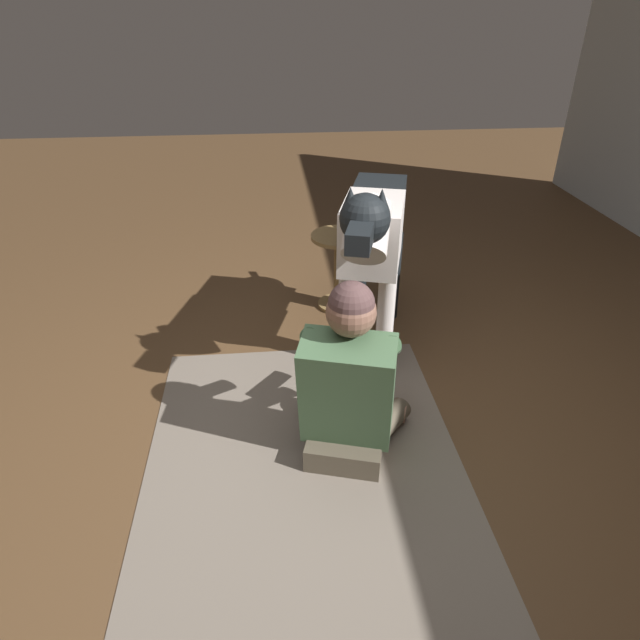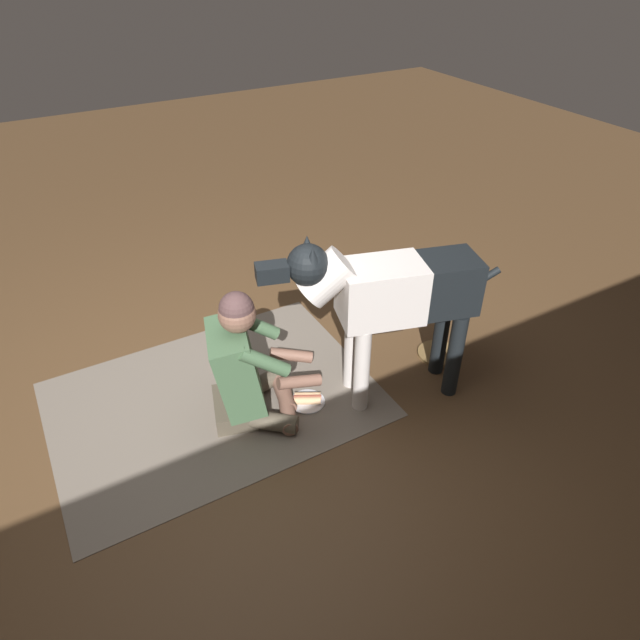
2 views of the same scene
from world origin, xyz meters
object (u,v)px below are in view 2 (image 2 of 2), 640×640
Objects in this scene: hot_dog_on_plate at (308,399)px; round_side_table at (443,319)px; person_sitting_on_floor at (245,368)px; large_dog at (390,296)px.

round_side_table reaches higher than hot_dog_on_plate.
hot_dog_on_plate is (-0.36, 0.10, -0.34)m from person_sitting_on_floor.
hot_dog_on_plate is 1.06m from round_side_table.
hot_dog_on_plate is 0.42× the size of round_side_table.
person_sitting_on_floor is 0.63× the size of large_dog.
hot_dog_on_plate is at bearing 163.75° from person_sitting_on_floor.
person_sitting_on_floor is at bearing -16.25° from hot_dog_on_plate.
large_dog is 0.86m from hot_dog_on_plate.
person_sitting_on_floor is 0.50m from hot_dog_on_plate.
large_dog is 0.70m from round_side_table.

